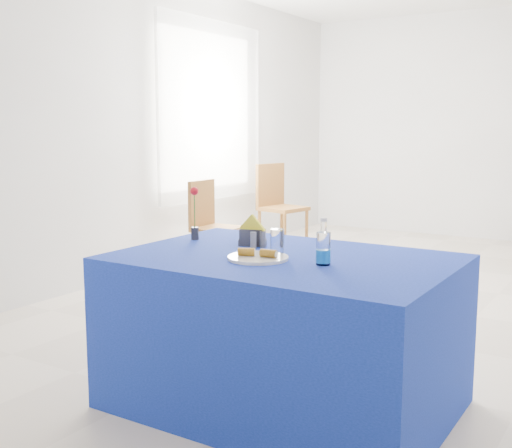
{
  "coord_description": "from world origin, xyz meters",
  "views": [
    {
      "loc": [
        1.61,
        -4.73,
        1.38
      ],
      "look_at": [
        -0.01,
        -2.14,
        0.92
      ],
      "focal_mm": 45.0,
      "sensor_mm": 36.0,
      "label": 1
    }
  ],
  "objects": [
    {
      "name": "plate",
      "position": [
        0.03,
        -2.19,
        0.77
      ],
      "size": [
        0.29,
        0.29,
        0.01
      ],
      "primitive_type": "cylinder",
      "color": "silver",
      "rests_on": "blue_table"
    },
    {
      "name": "curtain",
      "position": [
        -2.4,
        0.8,
        1.55
      ],
      "size": [
        0.04,
        1.75,
        1.85
      ],
      "primitive_type": "cube",
      "color": "white",
      "rests_on": "room_shell"
    },
    {
      "name": "rose_vase",
      "position": [
        -0.55,
        -1.92,
        0.9
      ],
      "size": [
        0.05,
        0.05,
        0.3
      ],
      "color": "#232327",
      "rests_on": "blue_table"
    },
    {
      "name": "blue_table",
      "position": [
        0.1,
        -2.06,
        0.38
      ],
      "size": [
        1.6,
        1.1,
        0.76
      ],
      "color": "navy",
      "rests_on": "floor"
    },
    {
      "name": "chair_win_a",
      "position": [
        -1.92,
        0.09,
        0.51
      ],
      "size": [
        0.42,
        0.42,
        0.89
      ],
      "rotation": [
        0.0,
        0.0,
        1.63
      ],
      "color": "brown",
      "rests_on": "floor"
    },
    {
      "name": "room_shell",
      "position": [
        0.0,
        0.0,
        1.75
      ],
      "size": [
        7.0,
        7.0,
        7.0
      ],
      "color": "silver",
      "rests_on": "ground"
    },
    {
      "name": "banana_pieces",
      "position": [
        0.03,
        -2.2,
        0.79
      ],
      "size": [
        0.2,
        0.08,
        0.04
      ],
      "color": "gold",
      "rests_on": "plate"
    },
    {
      "name": "salt_shaker",
      "position": [
        -0.14,
        -1.97,
        0.8
      ],
      "size": [
        0.03,
        0.03,
        0.08
      ],
      "primitive_type": "cylinder",
      "color": "slate",
      "rests_on": "blue_table"
    },
    {
      "name": "napkin_holder",
      "position": [
        -0.18,
        -1.91,
        0.81
      ],
      "size": [
        0.16,
        0.09,
        0.17
      ],
      "color": "#3C3D42",
      "rests_on": "blue_table"
    },
    {
      "name": "chair_win_b",
      "position": [
        -1.99,
        1.46,
        0.56
      ],
      "size": [
        0.52,
        0.52,
        0.98
      ],
      "rotation": [
        0.0,
        0.0,
        1.37
      ],
      "color": "brown",
      "rests_on": "floor"
    },
    {
      "name": "window_pane",
      "position": [
        -2.47,
        0.8,
        1.55
      ],
      "size": [
        0.04,
        1.5,
        1.6
      ],
      "primitive_type": "cube",
      "color": "white",
      "rests_on": "room_shell"
    },
    {
      "name": "drinking_glass",
      "position": [
        0.06,
        -2.06,
        0.82
      ],
      "size": [
        0.07,
        0.07,
        0.13
      ],
      "primitive_type": "cylinder",
      "color": "white",
      "rests_on": "blue_table"
    },
    {
      "name": "pepper_shaker",
      "position": [
        -0.11,
        -1.92,
        0.8
      ],
      "size": [
        0.03,
        0.03,
        0.08
      ],
      "primitive_type": "cylinder",
      "color": "slate",
      "rests_on": "blue_table"
    },
    {
      "name": "floor",
      "position": [
        0.0,
        0.0,
        0.0
      ],
      "size": [
        7.0,
        7.0,
        0.0
      ],
      "primitive_type": "plane",
      "color": "beige",
      "rests_on": "ground"
    },
    {
      "name": "water_bottle",
      "position": [
        0.35,
        -2.14,
        0.83
      ],
      "size": [
        0.07,
        0.07,
        0.21
      ],
      "color": "white",
      "rests_on": "blue_table"
    }
  ]
}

